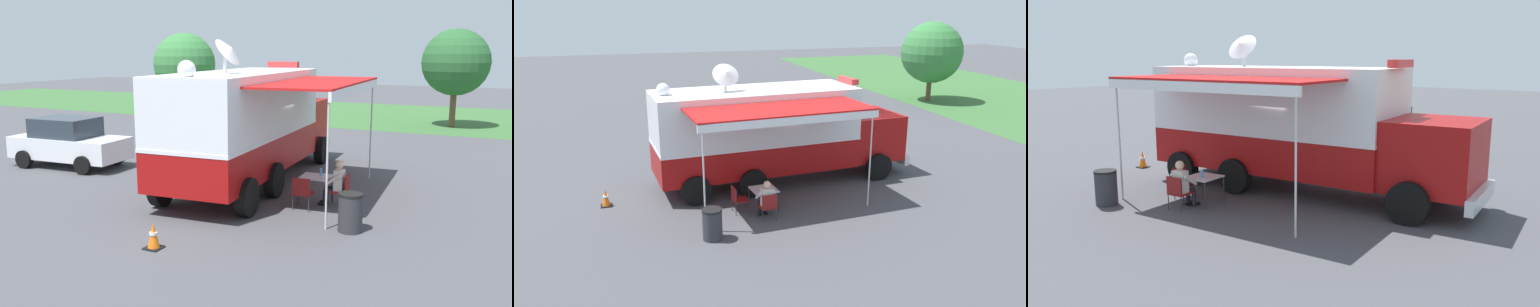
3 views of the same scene
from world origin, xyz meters
The scene contains 11 objects.
ground_plane centered at (0.00, 0.00, 0.00)m, with size 100.00×100.00×0.00m, color #47474C.
lot_stripe centered at (-2.37, 2.84, 0.00)m, with size 0.12×4.80×0.01m, color silver.
command_truck centered at (-0.02, 0.75, 1.94)m, with size 5.44×9.65×4.53m.
folding_table centered at (2.53, -0.41, 0.67)m, with size 0.86×0.86×0.73m.
water_bottle centered at (2.64, -0.32, 0.83)m, with size 0.07×0.07×0.22m.
folding_chair_at_table centered at (3.33, -0.49, 0.51)m, with size 0.52×0.52×0.87m.
folding_chair_beside_table centered at (2.47, -1.26, 0.51)m, with size 0.52×0.52×0.87m.
seated_responder centered at (3.14, -0.51, 0.65)m, with size 0.68×0.58×1.25m.
trash_bin centered at (4.11, -2.36, 0.46)m, with size 0.57×0.57×0.91m.
traffic_cone centered at (0.71, -5.28, 0.28)m, with size 0.36×0.36×0.58m.
car_behind_truck centered at (-7.03, 0.02, 0.88)m, with size 4.31×2.24×1.76m.
Camera 3 is at (11.41, 8.90, 3.79)m, focal length 35.25 mm.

